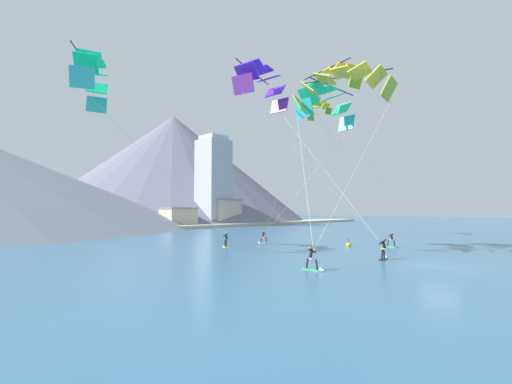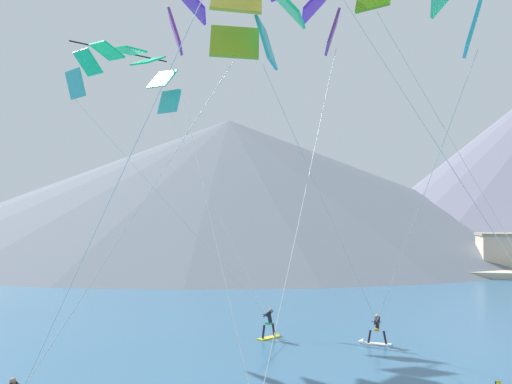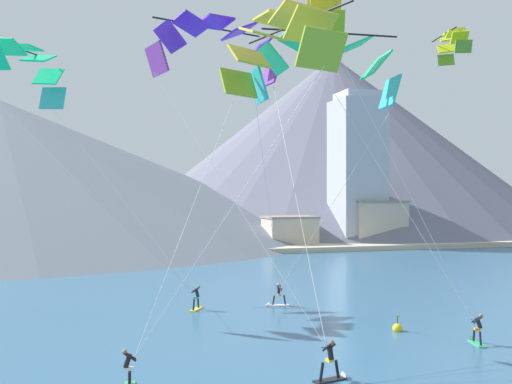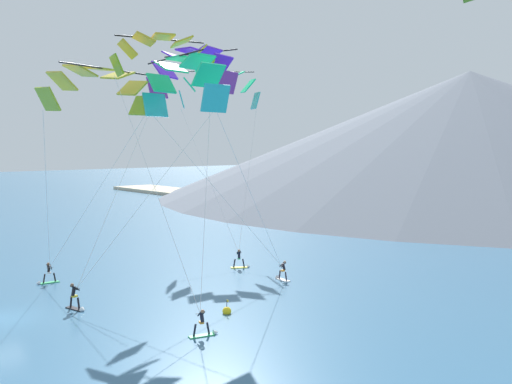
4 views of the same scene
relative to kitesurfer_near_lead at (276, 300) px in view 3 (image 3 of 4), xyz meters
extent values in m
cube|color=white|center=(0.23, -0.04, -0.40)|extent=(1.47, 0.57, 0.07)
cylinder|color=#231E28|center=(0.63, -0.08, -0.03)|extent=(0.23, 0.13, 0.68)
cylinder|color=#231E28|center=(-0.16, -0.01, -0.03)|extent=(0.23, 0.13, 0.68)
cube|color=orange|center=(0.23, -0.04, 0.34)|extent=(0.24, 0.30, 0.12)
cylinder|color=#231E28|center=(0.24, 0.03, 0.65)|extent=(0.23, 0.38, 0.58)
cylinder|color=#231E28|center=(0.34, -0.08, 0.81)|extent=(0.12, 0.49, 0.37)
cylinder|color=#231E28|center=(0.12, -0.06, 0.81)|extent=(0.12, 0.49, 0.37)
cylinder|color=black|center=(0.21, -0.24, 0.79)|extent=(0.52, 0.08, 0.03)
sphere|color=tan|center=(0.25, 0.15, 1.01)|extent=(0.21, 0.21, 0.21)
cone|color=white|center=(-0.63, 0.04, -0.33)|extent=(0.33, 0.39, 0.36)
cylinder|color=black|center=(-10.86, -13.93, -0.02)|extent=(0.13, 0.24, 0.69)
cylinder|color=black|center=(-10.93, -14.72, -0.02)|extent=(0.13, 0.24, 0.69)
cube|color=white|center=(-10.90, -14.32, 0.36)|extent=(0.31, 0.24, 0.12)
cylinder|color=black|center=(-10.97, -14.32, 0.68)|extent=(0.38, 0.24, 0.59)
cylinder|color=black|center=(-10.86, -14.21, 0.84)|extent=(0.50, 0.12, 0.38)
cylinder|color=black|center=(-10.88, -14.44, 0.84)|extent=(0.50, 0.12, 0.38)
cylinder|color=black|center=(-10.69, -14.34, 0.82)|extent=(0.08, 0.52, 0.03)
sphere|color=#9E7051|center=(-11.09, -14.31, 1.05)|extent=(0.21, 0.21, 0.21)
cube|color=yellow|center=(-5.58, 0.21, -0.40)|extent=(1.14, 1.45, 0.07)
cylinder|color=black|center=(-5.79, -0.12, 0.00)|extent=(0.23, 0.27, 0.73)
cylinder|color=black|center=(-5.37, 0.54, 0.00)|extent=(0.23, 0.27, 0.73)
cube|color=#33B266|center=(-5.58, 0.21, 0.40)|extent=(0.38, 0.36, 0.12)
cylinder|color=black|center=(-5.52, 0.17, 0.73)|extent=(0.43, 0.38, 0.62)
cylinder|color=black|center=(-5.67, 0.12, 0.90)|extent=(0.49, 0.35, 0.40)
cylinder|color=black|center=(-5.54, 0.32, 0.90)|extent=(0.49, 0.35, 0.40)
cylinder|color=black|center=(-5.76, 0.32, 0.87)|extent=(0.31, 0.46, 0.03)
sphere|color=#9E7051|center=(-5.43, 0.11, 1.12)|extent=(0.22, 0.22, 0.22)
cone|color=white|center=(-5.12, 0.94, -0.33)|extent=(0.46, 0.45, 0.36)
cube|color=black|center=(-2.83, -15.73, -0.40)|extent=(1.50, 0.75, 0.07)
cylinder|color=black|center=(-3.21, -15.82, 0.01)|extent=(0.28, 0.18, 0.76)
cylinder|color=black|center=(-2.44, -15.64, 0.01)|extent=(0.28, 0.18, 0.76)
cube|color=yellow|center=(-2.83, -15.73, 0.43)|extent=(0.31, 0.37, 0.12)
cylinder|color=black|center=(-2.81, -15.79, 0.78)|extent=(0.30, 0.41, 0.65)
cylinder|color=black|center=(-2.95, -15.72, 0.96)|extent=(0.20, 0.55, 0.42)
cylinder|color=black|center=(-2.71, -15.67, 0.96)|extent=(0.20, 0.55, 0.42)
cylinder|color=black|center=(-2.87, -15.52, 0.93)|extent=(0.51, 0.15, 0.03)
sphere|color=brown|center=(-2.79, -15.89, 1.19)|extent=(0.23, 0.23, 0.23)
cone|color=white|center=(-1.98, -15.54, -0.33)|extent=(0.37, 0.42, 0.36)
cube|color=#33B266|center=(6.86, -12.54, -0.40)|extent=(0.78, 1.50, 0.07)
cylinder|color=black|center=(6.77, -12.92, -0.02)|extent=(0.17, 0.25, 0.69)
cylinder|color=black|center=(6.96, -12.15, -0.02)|extent=(0.17, 0.25, 0.69)
cube|color=orange|center=(6.86, -12.54, 0.36)|extent=(0.34, 0.29, 0.12)
cylinder|color=black|center=(6.95, -12.56, 0.68)|extent=(0.42, 0.29, 0.59)
cylinder|color=black|center=(6.82, -12.64, 0.84)|extent=(0.50, 0.20, 0.38)
cylinder|color=black|center=(6.88, -12.43, 0.84)|extent=(0.50, 0.20, 0.38)
cylinder|color=black|center=(6.67, -12.49, 0.82)|extent=(0.16, 0.51, 0.03)
sphere|color=#9E7051|center=(7.07, -12.59, 1.04)|extent=(0.21, 0.21, 0.21)
cone|color=white|center=(7.08, -11.70, -0.33)|extent=(0.42, 0.38, 0.36)
cube|color=#27B8BD|center=(3.74, -9.15, 13.09)|extent=(0.76, 1.86, 1.74)
cube|color=#18DB84|center=(2.92, -9.06, 14.57)|extent=(1.37, 1.88, 1.45)
cube|color=#18DB84|center=(1.57, -8.97, 15.57)|extent=(1.74, 1.90, 0.91)
cube|color=#18DB84|center=(-0.08, -8.90, 15.93)|extent=(1.82, 1.90, 0.20)
cube|color=#18DB84|center=(-1.73, -8.85, 15.57)|extent=(1.68, 1.89, 0.91)
cube|color=#18DB84|center=(-3.08, -8.85, 14.57)|extent=(1.25, 1.88, 1.45)
cube|color=#27B8BD|center=(-3.90, -8.88, 13.09)|extent=(0.63, 1.85, 1.74)
cylinder|color=black|center=(-0.11, -9.72, 15.96)|extent=(7.54, 0.68, 0.10)
cylinder|color=silver|center=(2.05, -4.71, 6.52)|extent=(3.71, 8.98, 11.48)
cylinder|color=silver|center=(-1.92, -4.57, 6.52)|extent=(4.30, 8.70, 11.48)
cube|color=#95B226|center=(-5.09, -9.30, 13.09)|extent=(2.01, 1.39, 1.56)
cube|color=gold|center=(-4.78, -10.23, 14.28)|extent=(2.09, 1.75, 1.29)
cube|color=gold|center=(-4.45, -11.52, 15.07)|extent=(2.15, 1.94, 0.85)
cube|color=gold|center=(-4.13, -13.00, 15.34)|extent=(2.18, 1.94, 0.31)
cube|color=gold|center=(-3.87, -14.50, 15.07)|extent=(2.16, 1.82, 0.85)
cube|color=gold|center=(-3.69, -15.82, 14.28)|extent=(2.12, 1.51, 1.29)
cube|color=#95B226|center=(-3.62, -16.79, 13.09)|extent=(2.05, 1.06, 1.56)
cylinder|color=black|center=(-3.29, -12.84, 15.25)|extent=(2.38, 7.53, 0.10)
cylinder|color=silver|center=(-7.96, -11.67, 6.60)|extent=(5.51, 5.36, 11.58)
cylinder|color=silver|center=(-7.17, -15.73, 6.60)|extent=(7.09, 2.80, 11.58)
cube|color=#0FDD86|center=(-17.96, 5.34, 17.68)|extent=(2.60, 2.58, 1.06)
cube|color=#0FDD86|center=(-17.05, 6.83, 18.06)|extent=(2.70, 2.63, 0.31)
cube|color=#0FDD86|center=(-16.21, 8.36, 17.68)|extent=(2.65, 2.45, 1.06)
cube|color=#0FDD86|center=(-15.59, 9.64, 16.59)|extent=(2.46, 2.01, 1.62)
cube|color=#35B8B4|center=(-15.30, 10.43, 15.02)|extent=(2.14, 1.38, 1.87)
cylinder|color=black|center=(-17.84, 7.29, 18.14)|extent=(4.61, 6.47, 0.10)
cylinder|color=silver|center=(-12.59, 1.87, 7.50)|extent=(13.70, 3.14, 13.28)
cylinder|color=silver|center=(-10.53, 5.45, 7.50)|extent=(9.58, 10.30, 13.28)
cube|color=#7A2F95|center=(-8.86, -5.72, 14.88)|extent=(1.20, 2.09, 1.67)
cube|color=#591FD8|center=(-8.10, -5.44, 16.26)|extent=(1.73, 2.23, 1.42)
cube|color=#591FD8|center=(-6.85, -5.09, 17.21)|extent=(2.04, 2.32, 0.92)
cube|color=#591FD8|center=(-5.32, -4.72, 17.54)|extent=(2.08, 2.35, 0.27)
cube|color=#591FD8|center=(-3.78, -4.39, 17.21)|extent=(1.93, 2.33, 0.92)
cube|color=#591FD8|center=(-2.50, -4.17, 16.26)|extent=(1.52, 2.26, 1.42)
cube|color=#7A2F95|center=(-1.69, -4.09, 14.88)|extent=(0.93, 2.14, 1.67)
cylinder|color=black|center=(-5.52, -3.83, 17.47)|extent=(7.02, 2.22, 0.10)
cylinder|color=silver|center=(-5.94, -10.67, 7.51)|extent=(6.17, 9.74, 13.18)
cylinder|color=silver|center=(-2.19, -9.82, 7.51)|extent=(1.38, 11.43, 13.18)
cube|color=#75A718|center=(-1.66, -13.01, 15.32)|extent=(1.63, 0.95, 1.35)
cube|color=gold|center=(-1.52, -12.30, 16.40)|extent=(1.75, 1.37, 1.13)
cube|color=gold|center=(-1.24, -11.25, 17.12)|extent=(1.81, 1.65, 0.74)
cube|color=gold|center=(-0.87, -10.03, 17.37)|extent=(1.84, 1.75, 0.24)
cube|color=gold|center=(-0.45, -8.82, 17.12)|extent=(1.80, 1.73, 0.74)
cube|color=gold|center=(-0.06, -7.80, 16.40)|extent=(1.71, 1.53, 1.13)
cube|color=#75A718|center=(0.25, -7.14, 15.32)|extent=(1.58, 1.16, 1.35)
cylinder|color=black|center=(-1.50, -9.82, 17.32)|extent=(1.53, 6.08, 0.10)
cylinder|color=silver|center=(2.51, -12.85, 7.75)|extent=(8.37, 0.74, 13.89)
cylinder|color=silver|center=(3.52, -9.73, 7.75)|extent=(6.36, 5.55, 13.89)
cube|color=#578D25|center=(15.39, 0.18, 18.83)|extent=(1.45, 0.62, 1.06)
cube|color=#C6D012|center=(15.42, 0.67, 19.68)|extent=(1.54, 1.00, 0.97)
cube|color=#C6D012|center=(15.58, 1.44, 20.25)|extent=(1.59, 1.27, 0.71)
cube|color=#C6D012|center=(15.84, 2.36, 20.45)|extent=(1.61, 1.38, 0.32)
cube|color=#C6D012|center=(16.16, 3.26, 20.25)|extent=(1.57, 1.41, 0.71)
cube|color=#C6D012|center=(16.48, 3.98, 19.68)|extent=(1.48, 1.27, 0.97)
cube|color=#578D25|center=(16.75, 4.40, 18.83)|extent=(1.36, 0.98, 1.06)
cylinder|color=black|center=(15.27, 2.54, 20.37)|extent=(0.81, 4.34, 0.10)
sphere|color=yellow|center=(4.38, -8.83, -0.28)|extent=(0.56, 0.56, 0.56)
cylinder|color=black|center=(4.38, -8.83, 0.22)|extent=(0.04, 0.04, 0.44)
cube|color=yellow|center=(4.47, -8.83, 0.40)|extent=(0.18, 0.01, 0.12)
cube|color=beige|center=(-3.63, 37.55, -0.08)|extent=(180.00, 10.00, 0.70)
cube|color=#B7AD9E|center=(29.02, 40.60, 2.83)|extent=(8.14, 6.95, 6.53)
cube|color=gray|center=(29.02, 40.60, 6.25)|extent=(8.47, 7.23, 0.30)
cube|color=silver|center=(-15.65, 41.16, 2.73)|extent=(5.31, 4.72, 6.33)
cube|color=#9D9992|center=(-15.65, 41.16, 6.05)|extent=(5.52, 4.90, 0.30)
cube|color=beige|center=(15.32, 40.10, 1.72)|extent=(7.02, 5.48, 4.30)
cube|color=gray|center=(15.32, 40.10, 4.02)|extent=(7.30, 5.69, 0.30)
cube|color=#A8ADB7|center=(26.66, 41.24, 10.62)|extent=(7.00, 7.00, 22.11)
cube|color=silver|center=(26.66, 41.24, 22.28)|extent=(5.60, 5.60, 1.20)
cone|color=slate|center=(40.48, 81.27, 19.05)|extent=(97.18, 97.18, 38.97)
camera|label=1|loc=(-30.07, -27.28, 3.53)|focal=24.00mm
camera|label=2|loc=(0.37, -30.63, 6.37)|focal=40.00mm
camera|label=3|loc=(-12.42, -37.70, 7.37)|focal=40.00mm
camera|label=4|loc=(32.34, -30.42, 10.21)|focal=40.00mm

